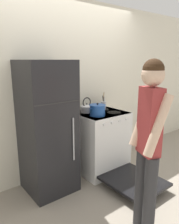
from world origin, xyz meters
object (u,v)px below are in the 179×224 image
refrigerator (47,128)px  stove_range (101,142)px  dutch_oven_pot (97,110)px  tea_kettle (87,108)px  person (149,140)px  utensil_jar (103,105)px

refrigerator → stove_range: 0.95m
dutch_oven_pot → stove_range: bearing=29.2°
refrigerator → tea_kettle: 0.74m
refrigerator → stove_range: bearing=-4.1°
person → refrigerator: bearing=38.3°
dutch_oven_pot → utensil_jar: 0.44m
tea_kettle → utensil_jar: size_ratio=0.89×
stove_range → person: size_ratio=0.82×
person → tea_kettle: bearing=7.7°
dutch_oven_pot → tea_kettle: (0.01, 0.26, -0.02)m
utensil_jar → refrigerator: bearing=-173.8°
dutch_oven_pot → tea_kettle: bearing=87.1°
stove_range → person: person is taller
stove_range → person: bearing=-111.7°
tea_kettle → dutch_oven_pot: bearing=-92.9°
person → dutch_oven_pot: bearing=5.3°
dutch_oven_pot → person: (-0.31, -1.11, -0.04)m
stove_range → utensil_jar: (0.18, 0.18, 0.54)m
tea_kettle → person: person is taller
stove_range → tea_kettle: bearing=131.7°
refrigerator → utensil_jar: (1.05, 0.11, 0.15)m
refrigerator → dutch_oven_pot: (0.70, -0.15, 0.16)m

